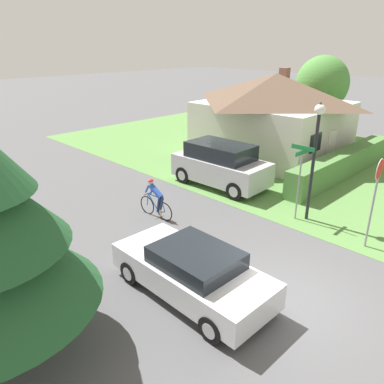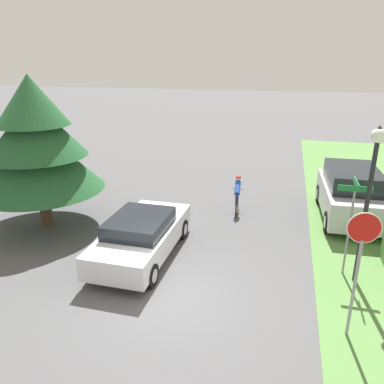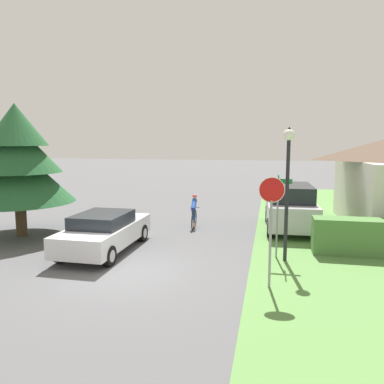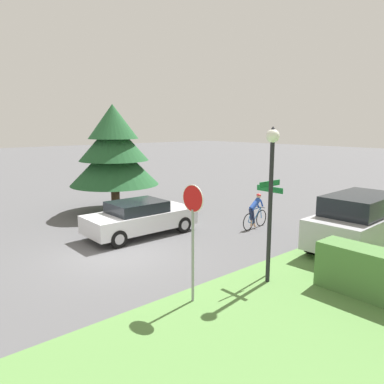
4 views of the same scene
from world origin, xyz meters
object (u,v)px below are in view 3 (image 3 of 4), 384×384
at_px(parked_suv_right, 290,207).
at_px(cyclist, 194,212).
at_px(stop_sign, 271,211).
at_px(street_lamp, 288,168).
at_px(conifer_tall_near, 18,161).
at_px(street_name_sign, 278,201).
at_px(sedan_left_lane, 105,232).

bearing_deg(parked_suv_right, cyclist, 94.49).
relative_size(cyclist, stop_sign, 0.57).
xyz_separation_m(cyclist, street_lamp, (3.93, -4.18, 2.36)).
bearing_deg(street_lamp, parked_suv_right, 85.49).
bearing_deg(street_lamp, conifer_tall_near, 173.66).
bearing_deg(cyclist, street_lamp, -141.16).
distance_m(parked_suv_right, street_lamp, 5.12).
bearing_deg(street_name_sign, stop_sign, -94.55).
bearing_deg(sedan_left_lane, stop_sign, -110.43).
distance_m(cyclist, street_name_sign, 5.46).
bearing_deg(street_lamp, cyclist, 133.29).
xyz_separation_m(cyclist, street_name_sign, (3.66, -3.86, 1.25)).
distance_m(street_lamp, conifer_tall_near, 10.78).
relative_size(sedan_left_lane, cyclist, 2.66).
height_order(cyclist, parked_suv_right, parked_suv_right).
distance_m(parked_suv_right, stop_sign, 7.22).
bearing_deg(cyclist, street_name_sign, -141.00).
distance_m(sedan_left_lane, parked_suv_right, 8.27).
bearing_deg(sedan_left_lane, cyclist, -28.25).
bearing_deg(street_name_sign, street_lamp, -48.74).
bearing_deg(stop_sign, street_lamp, -106.02).
relative_size(stop_sign, conifer_tall_near, 0.55).
xyz_separation_m(parked_suv_right, stop_sign, (-0.86, -7.08, 1.09)).
distance_m(cyclist, conifer_tall_near, 7.80).
height_order(parked_suv_right, street_lamp, street_lamp).
relative_size(sedan_left_lane, conifer_tall_near, 0.83).
relative_size(parked_suv_right, street_name_sign, 1.60).
xyz_separation_m(sedan_left_lane, stop_sign, (5.83, -2.23, 1.39)).
height_order(street_lamp, conifer_tall_near, conifer_tall_near).
bearing_deg(stop_sign, sedan_left_lane, -25.36).
relative_size(stop_sign, street_name_sign, 1.05).
distance_m(sedan_left_lane, street_name_sign, 6.19).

